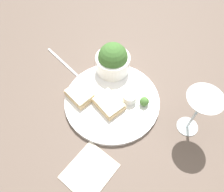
# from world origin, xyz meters

# --- Properties ---
(ground_plane) EXTENTS (4.00, 4.00, 0.00)m
(ground_plane) POSITION_xyz_m (0.00, 0.00, 0.00)
(ground_plane) COLOR brown
(dinner_plate) EXTENTS (0.31, 0.31, 0.01)m
(dinner_plate) POSITION_xyz_m (0.00, 0.00, 0.01)
(dinner_plate) COLOR white
(dinner_plate) RESTS_ON ground_plane
(salad_bowl) EXTENTS (0.12, 0.12, 0.11)m
(salad_bowl) POSITION_xyz_m (0.11, -0.08, 0.06)
(salad_bowl) COLOR white
(salad_bowl) RESTS_ON dinner_plate
(sauce_ramekin) EXTENTS (0.05, 0.05, 0.03)m
(sauce_ramekin) POSITION_xyz_m (-0.03, -0.05, 0.03)
(sauce_ramekin) COLOR white
(sauce_ramekin) RESTS_ON dinner_plate
(cheese_toast_near) EXTENTS (0.10, 0.08, 0.03)m
(cheese_toast_near) POSITION_xyz_m (-0.01, 0.02, 0.03)
(cheese_toast_near) COLOR #D1B27F
(cheese_toast_near) RESTS_ON dinner_plate
(cheese_toast_far) EXTENTS (0.09, 0.08, 0.03)m
(cheese_toast_far) POSITION_xyz_m (0.07, 0.08, 0.03)
(cheese_toast_far) COLOR #D1B27F
(cheese_toast_far) RESTS_ON dinner_plate
(wine_glass) EXTENTS (0.10, 0.10, 0.16)m
(wine_glass) POSITION_xyz_m (-0.20, -0.14, 0.12)
(wine_glass) COLOR silver
(wine_glass) RESTS_ON ground_plane
(garnish) EXTENTS (0.03, 0.03, 0.03)m
(garnish) POSITION_xyz_m (-0.07, -0.07, 0.03)
(garnish) COLOR #477533
(garnish) RESTS_ON dinner_plate
(napkin) EXTENTS (0.15, 0.16, 0.01)m
(napkin) POSITION_xyz_m (-0.15, 0.18, 0.00)
(napkin) COLOR beige
(napkin) RESTS_ON ground_plane
(fork) EXTENTS (0.19, 0.04, 0.01)m
(fork) POSITION_xyz_m (0.25, 0.05, 0.00)
(fork) COLOR silver
(fork) RESTS_ON ground_plane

